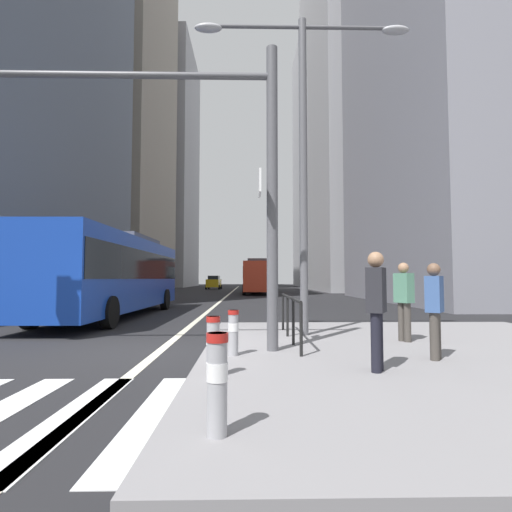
{
  "coord_description": "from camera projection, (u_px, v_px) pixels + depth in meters",
  "views": [
    {
      "loc": [
        1.85,
        -8.55,
        1.53
      ],
      "look_at": [
        2.48,
        22.31,
        3.29
      ],
      "focal_mm": 27.82,
      "sensor_mm": 36.0,
      "label": 1
    }
  ],
  "objects": [
    {
      "name": "pedestrian_waiting",
      "position": [
        404.0,
        297.0,
        8.74
      ],
      "size": [
        0.39,
        0.45,
        1.73
      ],
      "color": "#423D38",
      "rests_on": "median_island"
    },
    {
      "name": "car_oncoming_far",
      "position": [
        214.0,
        282.0,
        56.88
      ],
      "size": [
        2.17,
        4.1,
        1.94
      ],
      "color": "gold",
      "rests_on": "ground"
    },
    {
      "name": "sedan_white_oncoming",
      "position": [
        8.0,
        293.0,
        14.62
      ],
      "size": [
        2.12,
        4.34,
        1.94
      ],
      "color": "silver",
      "rests_on": "ground"
    },
    {
      "name": "pedestrian_walking",
      "position": [
        376.0,
        304.0,
        5.94
      ],
      "size": [
        0.39,
        0.45,
        1.78
      ],
      "color": "black",
      "rests_on": "median_island"
    },
    {
      "name": "city_bus_blue_oncoming",
      "position": [
        115.0,
        271.0,
        15.9
      ],
      "size": [
        2.82,
        11.84,
        3.4
      ],
      "color": "#14389E",
      "rests_on": "ground"
    },
    {
      "name": "pedestrian_railing",
      "position": [
        290.0,
        308.0,
        8.89
      ],
      "size": [
        0.06,
        3.72,
        0.98
      ],
      "color": "black",
      "rests_on": "median_island"
    },
    {
      "name": "office_tower_right_mid",
      "position": [
        359.0,
        90.0,
        54.14
      ],
      "size": [
        13.11,
        22.73,
        54.64
      ],
      "primitive_type": "cube",
      "color": "#9E9EA3",
      "rests_on": "ground"
    },
    {
      "name": "bollard_front",
      "position": [
        217.0,
        378.0,
        3.49
      ],
      "size": [
        0.2,
        0.2,
        0.9
      ],
      "color": "#99999E",
      "rests_on": "median_island"
    },
    {
      "name": "lane_centre_line",
      "position": [
        229.0,
        294.0,
        38.36
      ],
      "size": [
        0.2,
        80.0,
        0.01
      ],
      "primitive_type": "cube",
      "color": "beige",
      "rests_on": "ground"
    },
    {
      "name": "car_receding_near",
      "position": [
        252.0,
        283.0,
        50.24
      ],
      "size": [
        2.06,
        4.52,
        1.94
      ],
      "color": "#B2A899",
      "rests_on": "ground"
    },
    {
      "name": "office_tower_left_mid",
      "position": [
        119.0,
        97.0,
        54.53
      ],
      "size": [
        12.17,
        21.35,
        53.08
      ],
      "primitive_type": "cube",
      "color": "gray",
      "rests_on": "ground"
    },
    {
      "name": "car_oncoming_mid",
      "position": [
        148.0,
        286.0,
        29.13
      ],
      "size": [
        2.2,
        4.5,
        1.94
      ],
      "color": "maroon",
      "rests_on": "ground"
    },
    {
      "name": "city_bus_red_receding",
      "position": [
        257.0,
        276.0,
        39.98
      ],
      "size": [
        2.83,
        11.04,
        3.4
      ],
      "color": "red",
      "rests_on": "ground"
    },
    {
      "name": "traffic_signal_gantry",
      "position": [
        149.0,
        144.0,
        7.75
      ],
      "size": [
        7.09,
        0.65,
        6.0
      ],
      "color": "#515156",
      "rests_on": "median_island"
    },
    {
      "name": "office_tower_left_far",
      "position": [
        157.0,
        168.0,
        77.95
      ],
      "size": [
        13.95,
        20.59,
        46.43
      ],
      "primitive_type": "cube",
      "color": "#9E9EA3",
      "rests_on": "ground"
    },
    {
      "name": "street_lamp_post",
      "position": [
        303.0,
        129.0,
        9.98
      ],
      "size": [
        5.5,
        0.32,
        8.0
      ],
      "color": "#56565B",
      "rests_on": "median_island"
    },
    {
      "name": "office_tower_right_far",
      "position": [
        326.0,
        163.0,
        77.48
      ],
      "size": [
        10.83,
        18.13,
        48.23
      ],
      "primitive_type": "cube",
      "color": "#9E9EA3",
      "rests_on": "ground"
    },
    {
      "name": "ground_plane",
      "position": [
        222.0,
        300.0,
        28.38
      ],
      "size": [
        160.0,
        160.0,
        0.0
      ],
      "primitive_type": "plane",
      "color": "black"
    },
    {
      "name": "pedestrian_far",
      "position": [
        435.0,
        306.0,
        6.79
      ],
      "size": [
        0.42,
        0.45,
        1.64
      ],
      "color": "#423D38",
      "rests_on": "median_island"
    },
    {
      "name": "car_receding_far",
      "position": [
        252.0,
        282.0,
        60.32
      ],
      "size": [
        2.16,
        4.51,
        1.94
      ],
      "color": "#232838",
      "rests_on": "ground"
    },
    {
      "name": "median_island",
      "position": [
        440.0,
        355.0,
        7.53
      ],
      "size": [
        9.0,
        10.0,
        0.15
      ],
      "primitive_type": "cube",
      "color": "gray",
      "rests_on": "ground"
    },
    {
      "name": "bollard_left",
      "position": [
        213.0,
        343.0,
        5.57
      ],
      "size": [
        0.2,
        0.2,
        0.85
      ],
      "color": "#99999E",
      "rests_on": "median_island"
    },
    {
      "name": "bollard_right",
      "position": [
        233.0,
        330.0,
        7.14
      ],
      "size": [
        0.2,
        0.2,
        0.81
      ],
      "color": "#99999E",
      "rests_on": "median_island"
    }
  ]
}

